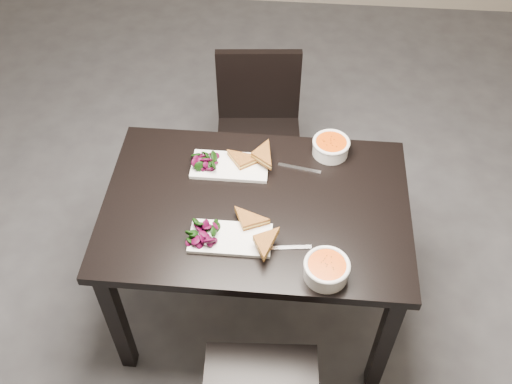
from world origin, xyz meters
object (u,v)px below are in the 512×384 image
Objects in this scene: chair_far at (259,125)px; soup_bowl_near at (326,269)px; plate_near at (230,238)px; plate_far at (230,166)px; table at (256,220)px; soup_bowl_far at (331,146)px.

chair_far is 1.16m from soup_bowl_near.
plate_near is 0.96× the size of plate_far.
plate_near is 0.37m from plate_far.
plate_near reaches higher than table.
plate_near is (-0.03, -0.94, 0.27)m from chair_far.
chair_far reaches higher than plate_far.
plate_far is (-0.07, -0.57, 0.27)m from chair_far.
table is at bearing 131.33° from soup_bowl_near.
soup_bowl_near is at bearing -51.48° from plate_far.
plate_near is at bearing -96.77° from chair_far.
chair_far is 2.80× the size of plate_near.
soup_bowl_near is 0.52× the size of plate_far.
table is 0.44m from soup_bowl_near.
table is 0.45m from soup_bowl_far.
soup_bowl_near is at bearing -20.08° from plate_near.
plate_far is at bearing -163.58° from soup_bowl_far.
plate_far is 0.43m from soup_bowl_far.
plate_near is at bearing -83.10° from plate_far.
soup_bowl_near reaches higher than table.
soup_bowl_far is at bearing 53.22° from plate_near.
chair_far is 2.70× the size of plate_far.
soup_bowl_near is 0.64m from plate_far.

